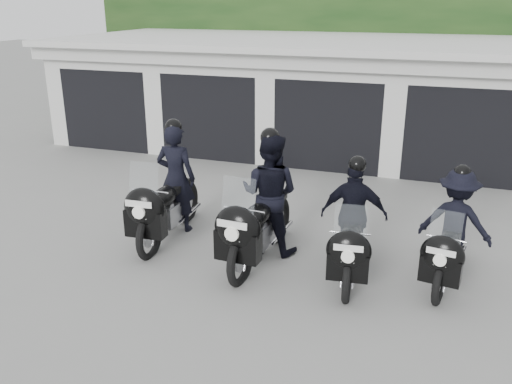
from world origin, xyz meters
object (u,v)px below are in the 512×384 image
(police_bike_c, at_px, (353,224))
(police_bike_d, at_px, (453,230))
(police_bike_b, at_px, (265,203))
(police_bike_a, at_px, (169,192))

(police_bike_c, height_order, police_bike_d, police_bike_c)
(police_bike_b, bearing_deg, police_bike_d, 7.97)
(police_bike_a, height_order, police_bike_b, police_bike_b)
(police_bike_a, height_order, police_bike_d, police_bike_a)
(police_bike_a, bearing_deg, police_bike_c, -7.82)
(police_bike_b, distance_m, police_bike_c, 1.45)
(police_bike_b, xyz_separation_m, police_bike_d, (2.88, 0.23, -0.15))
(police_bike_d, bearing_deg, police_bike_a, -170.40)
(police_bike_a, height_order, police_bike_c, police_bike_a)
(police_bike_a, relative_size, police_bike_d, 1.19)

